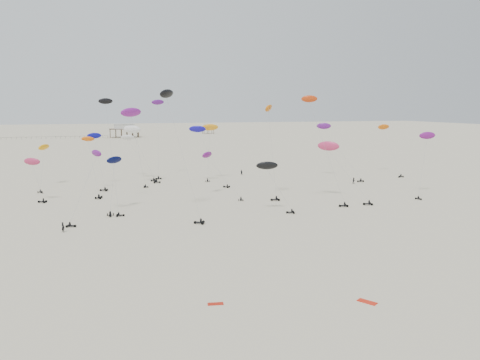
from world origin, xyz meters
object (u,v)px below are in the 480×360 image
object	(u,v)px
pavilion_small	(208,129)
rig_0	(426,146)
spectator_0	(63,232)
rig_9	(271,134)
rig_4	(135,148)
pavilion_main	(124,132)

from	to	relation	value
pavilion_small	rig_0	bearing A→B (deg)	-91.96
rig_0	spectator_0	world-z (taller)	rig_0
rig_9	rig_4	bearing A→B (deg)	31.26
pavilion_small	rig_4	xyz separation A→B (m)	(-77.40, -235.41, 5.88)
pavilion_small	rig_0	xyz separation A→B (m)	(-9.81, -286.32, 8.89)
rig_0	rig_9	world-z (taller)	rig_9
pavilion_small	rig_0	distance (m)	286.63
rig_0	rig_4	bearing A→B (deg)	-42.73
rig_4	spectator_0	distance (m)	65.36
rig_4	rig_0	bearing A→B (deg)	103.99
spectator_0	rig_4	bearing A→B (deg)	-57.30
pavilion_main	rig_9	size ratio (longest dim) A/B	0.92
pavilion_small	rig_9	bearing A→B (deg)	-99.85
pavilion_small	rig_9	size ratio (longest dim) A/B	0.39
rig_0	spectator_0	bearing A→B (deg)	1.90
rig_4	spectator_0	size ratio (longest dim) A/B	8.25
pavilion_small	spectator_0	world-z (taller)	pavilion_small
rig_9	spectator_0	xyz separation A→B (m)	(-46.30, -18.60, -15.59)
rig_0	rig_4	distance (m)	84.67
pavilion_main	rig_9	bearing A→B (deg)	-85.06
pavilion_small	rig_0	world-z (taller)	rig_0
pavilion_main	rig_0	size ratio (longest dim) A/B	1.27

